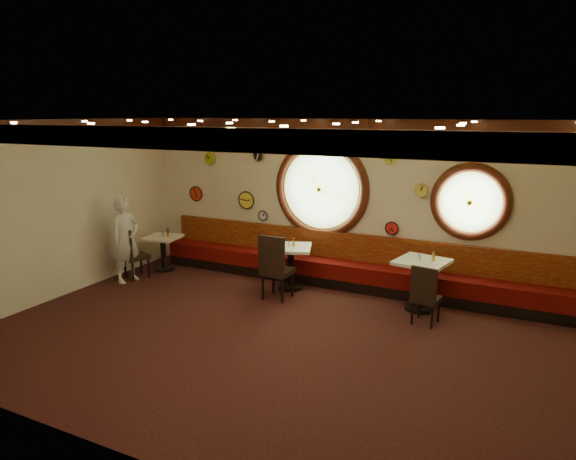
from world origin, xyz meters
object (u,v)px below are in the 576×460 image
(condiment_b_salt, at_px, (289,243))
(condiment_b_bottle, at_px, (293,242))
(condiment_c_pepper, at_px, (420,258))
(chair_b, at_px, (275,263))
(chair_c, at_px, (425,292))
(condiment_c_salt, at_px, (419,256))
(condiment_b_pepper, at_px, (289,244))
(table_a, at_px, (163,249))
(table_c, at_px, (421,279))
(chair_a, at_px, (131,250))
(waiter, at_px, (126,239))
(condiment_a_bottle, at_px, (168,232))
(table_b, at_px, (291,262))
(condiment_a_salt, at_px, (163,233))
(condiment_c_bottle, at_px, (434,256))
(condiment_a_pepper, at_px, (163,235))

(condiment_b_salt, relative_size, condiment_b_bottle, 0.67)
(condiment_c_pepper, bearing_deg, chair_b, -165.50)
(condiment_b_bottle, bearing_deg, chair_c, -14.44)
(chair_b, relative_size, condiment_c_salt, 6.85)
(condiment_b_pepper, xyz_separation_m, condiment_c_pepper, (2.47, -0.04, 0.05))
(condiment_b_salt, bearing_deg, table_a, -177.39)
(table_c, height_order, chair_a, chair_a)
(table_c, distance_m, chair_a, 5.70)
(chair_c, bearing_deg, waiter, -168.78)
(waiter, bearing_deg, chair_a, 20.99)
(table_a, distance_m, condiment_c_pepper, 5.43)
(chair_c, height_order, condiment_c_salt, condiment_c_salt)
(table_c, bearing_deg, condiment_a_bottle, -179.19)
(table_b, height_order, condiment_b_bottle, condiment_b_bottle)
(condiment_b_salt, height_order, waiter, waiter)
(waiter, bearing_deg, condiment_a_salt, 2.12)
(table_b, bearing_deg, waiter, -161.66)
(condiment_c_pepper, height_order, condiment_c_bottle, condiment_c_bottle)
(condiment_b_pepper, distance_m, waiter, 3.26)
(condiment_c_pepper, bearing_deg, table_c, 54.70)
(condiment_a_salt, height_order, condiment_b_bottle, condiment_b_bottle)
(condiment_c_bottle, bearing_deg, condiment_b_salt, -179.63)
(condiment_a_pepper, bearing_deg, condiment_c_salt, 2.19)
(chair_b, relative_size, condiment_a_pepper, 7.00)
(table_c, bearing_deg, condiment_a_salt, -179.46)
(condiment_a_salt, height_order, condiment_b_salt, condiment_b_salt)
(chair_a, xyz_separation_m, chair_b, (3.18, 0.19, 0.08))
(chair_b, distance_m, condiment_a_pepper, 2.98)
(chair_a, relative_size, waiter, 0.38)
(table_c, xyz_separation_m, condiment_a_bottle, (-5.33, -0.08, 0.27))
(chair_c, xyz_separation_m, condiment_a_bottle, (-5.53, 0.56, 0.27))
(table_a, bearing_deg, condiment_b_salt, 2.61)
(chair_c, xyz_separation_m, condiment_a_salt, (-5.68, 0.59, 0.23))
(table_a, xyz_separation_m, chair_b, (2.98, -0.55, 0.22))
(condiment_c_pepper, bearing_deg, condiment_c_bottle, 20.53)
(condiment_a_salt, distance_m, condiment_b_pepper, 2.99)
(chair_a, height_order, waiter, waiter)
(condiment_a_salt, xyz_separation_m, condiment_b_pepper, (2.99, 0.05, 0.09))
(condiment_a_salt, height_order, condiment_a_bottle, condiment_a_bottle)
(table_a, distance_m, condiment_a_bottle, 0.38)
(table_b, bearing_deg, condiment_c_salt, 0.91)
(chair_b, relative_size, condiment_a_bottle, 4.29)
(table_b, relative_size, condiment_c_bottle, 5.73)
(table_a, height_order, waiter, waiter)
(condiment_b_salt, height_order, condiment_c_salt, condiment_c_salt)
(table_a, relative_size, table_c, 0.83)
(condiment_a_bottle, distance_m, condiment_c_bottle, 5.51)
(condiment_a_salt, xyz_separation_m, condiment_c_salt, (5.41, 0.10, 0.14))
(table_b, bearing_deg, condiment_a_salt, -178.83)
(condiment_b_pepper, xyz_separation_m, condiment_c_bottle, (2.67, 0.04, 0.09))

